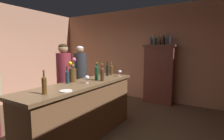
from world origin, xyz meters
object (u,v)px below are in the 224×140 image
at_px(bar_counter, 83,110).
at_px(display_bottle_right, 169,40).
at_px(wine_bottle_rose, 102,74).
at_px(display_bottle_left, 151,40).
at_px(wine_bottle_merlot, 97,72).
at_px(wine_bottle_malbec, 44,84).
at_px(cheese_plate, 66,91).
at_px(wine_bottle_pinot, 111,69).
at_px(display_bottle_midleft, 155,40).
at_px(display_cabinet, 159,73).
at_px(flower_arrangement, 72,71).
at_px(patron_tall, 81,75).
at_px(display_bottle_center, 160,40).
at_px(display_bottle_midright, 164,40).
at_px(wine_glass_mid, 87,78).
at_px(wine_glass_front, 120,72).
at_px(wine_bottle_riesling, 67,76).
at_px(patron_in_grey, 64,79).
at_px(wine_bottle_chardonnay, 107,70).

xyz_separation_m(bar_counter, display_bottle_right, (0.82, 2.76, 1.36)).
distance_m(wine_bottle_rose, display_bottle_left, 2.55).
bearing_deg(wine_bottle_merlot, wine_bottle_malbec, -87.50).
bearing_deg(cheese_plate, wine_bottle_pinot, 99.82).
bearing_deg(display_bottle_midleft, wine_bottle_rose, -95.30).
height_order(display_cabinet, flower_arrangement, display_cabinet).
height_order(wine_bottle_rose, cheese_plate, wine_bottle_rose).
xyz_separation_m(display_cabinet, patron_tall, (-1.54, -1.71, 0.03)).
xyz_separation_m(cheese_plate, display_bottle_center, (0.34, 3.36, 0.86)).
bearing_deg(display_bottle_midright, display_bottle_left, 180.00).
height_order(wine_glass_mid, display_bottle_center, display_bottle_center).
bearing_deg(wine_glass_front, patron_tall, 175.84).
distance_m(wine_bottle_pinot, patron_tall, 0.93).
relative_size(wine_bottle_merlot, patron_tall, 0.20).
distance_m(wine_bottle_riesling, wine_bottle_merlot, 0.58).
bearing_deg(cheese_plate, display_bottle_midright, 82.24).
bearing_deg(display_cabinet, display_bottle_left, 180.00).
bearing_deg(wine_bottle_pinot, wine_bottle_rose, -70.32).
relative_size(display_cabinet, wine_bottle_riesling, 5.97).
xyz_separation_m(bar_counter, display_bottle_midright, (0.67, 2.76, 1.37)).
bearing_deg(bar_counter, display_bottle_right, 73.42).
bearing_deg(display_bottle_right, display_bottle_left, 180.00).
distance_m(wine_bottle_riesling, patron_in_grey, 0.83).
relative_size(display_bottle_midleft, patron_in_grey, 0.17).
relative_size(wine_bottle_pinot, display_bottle_right, 0.90).
relative_size(bar_counter, flower_arrangement, 5.67).
xyz_separation_m(wine_glass_front, cheese_plate, (-0.00, -1.56, -0.09)).
bearing_deg(display_bottle_left, patron_in_grey, -114.86).
bearing_deg(patron_in_grey, display_cabinet, 96.60).
xyz_separation_m(wine_bottle_malbec, patron_in_grey, (-0.91, 1.19, -0.18)).
distance_m(wine_glass_mid, patron_tall, 1.51).
distance_m(wine_bottle_rose, display_bottle_midright, 2.59).
distance_m(bar_counter, patron_in_grey, 1.00).
height_order(display_bottle_midleft, display_bottle_center, display_bottle_center).
distance_m(wine_bottle_rose, display_bottle_center, 2.57).
height_order(wine_bottle_malbec, flower_arrangement, flower_arrangement).
bearing_deg(wine_bottle_merlot, wine_glass_mid, -80.77).
bearing_deg(wine_bottle_rose, wine_bottle_pinot, 109.68).
distance_m(display_bottle_left, display_bottle_center, 0.25).
height_order(bar_counter, cheese_plate, cheese_plate).
xyz_separation_m(flower_arrangement, patron_tall, (-0.78, 1.09, -0.28)).
distance_m(display_cabinet, wine_bottle_pinot, 1.81).
xyz_separation_m(wine_bottle_riesling, wine_bottle_chardonnay, (0.13, 1.08, 0.02)).
bearing_deg(wine_bottle_pinot, display_bottle_left, 77.29).
bearing_deg(patron_in_grey, display_bottle_center, 96.63).
bearing_deg(patron_tall, patron_in_grey, -43.15).
relative_size(wine_bottle_rose, patron_tall, 0.19).
bearing_deg(wine_bottle_rose, display_bottle_left, 87.52).
xyz_separation_m(wine_glass_front, patron_in_grey, (-1.04, -0.62, -0.15)).
height_order(display_bottle_midleft, display_bottle_midright, display_bottle_midright).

